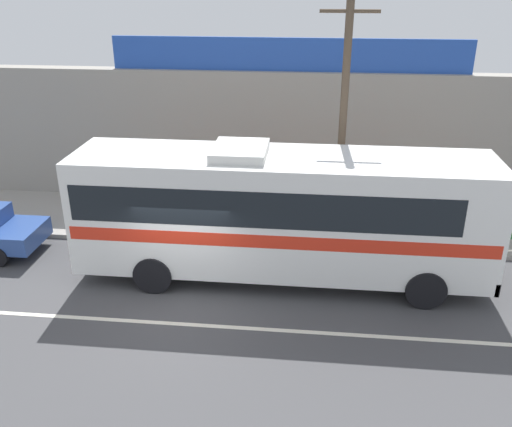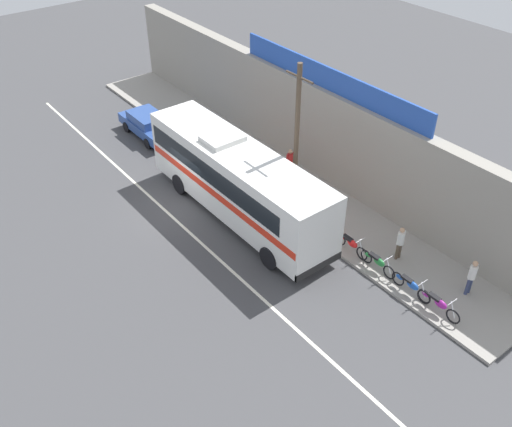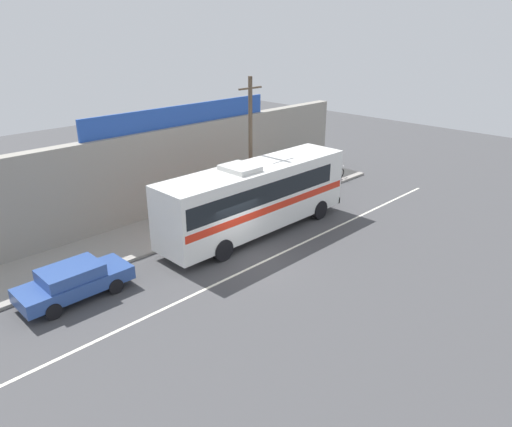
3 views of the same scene
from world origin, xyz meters
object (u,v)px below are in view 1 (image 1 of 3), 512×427
object	(u,v)px
motorcycle_green	(456,234)
pedestrian_by_curb	(499,204)
utility_pole	(343,122)
pedestrian_far_right	(263,189)
intercity_bus	(279,209)
motorcycle_red	(507,236)

from	to	relation	value
motorcycle_green	pedestrian_by_curb	size ratio (longest dim) A/B	1.18
utility_pole	pedestrian_far_right	xyz separation A→B (m)	(-2.45, 1.87, -2.87)
motorcycle_green	intercity_bus	bearing A→B (deg)	-158.08
motorcycle_red	pedestrian_by_curb	xyz separation A→B (m)	(0.05, 1.27, 0.51)
motorcycle_red	pedestrian_far_right	xyz separation A→B (m)	(-7.61, 1.75, 0.54)
pedestrian_by_curb	motorcycle_red	bearing A→B (deg)	-92.09
motorcycle_green	pedestrian_by_curb	bearing A→B (deg)	39.35
utility_pole	pedestrian_far_right	world-z (taller)	utility_pole
motorcycle_green	motorcycle_red	size ratio (longest dim) A/B	1.02
utility_pole	pedestrian_far_right	size ratio (longest dim) A/B	4.46
utility_pole	motorcycle_green	bearing A→B (deg)	1.69
utility_pole	motorcycle_green	xyz separation A→B (m)	(3.64, 0.11, -3.41)
motorcycle_green	utility_pole	bearing A→B (deg)	-178.31
motorcycle_green	pedestrian_by_curb	distance (m)	2.09
motorcycle_red	intercity_bus	bearing A→B (deg)	-162.54
intercity_bus	utility_pole	distance (m)	3.25
intercity_bus	motorcycle_red	xyz separation A→B (m)	(6.83, 2.15, -1.50)
utility_pole	motorcycle_red	bearing A→B (deg)	1.32
intercity_bus	motorcycle_green	xyz separation A→B (m)	(5.31, 2.14, -1.50)
pedestrian_far_right	pedestrian_by_curb	bearing A→B (deg)	-3.60
pedestrian_by_curb	pedestrian_far_right	world-z (taller)	pedestrian_far_right
intercity_bus	utility_pole	size ratio (longest dim) A/B	1.50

